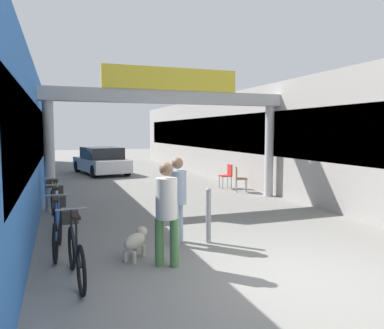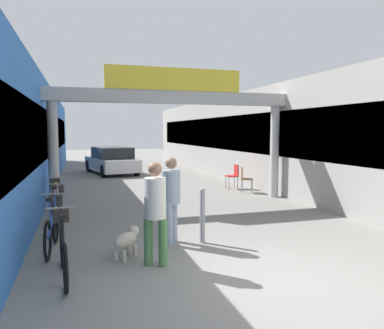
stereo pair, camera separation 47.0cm
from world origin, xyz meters
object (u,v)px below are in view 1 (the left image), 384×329
at_px(cafe_chair_red_farther, 227,174).
at_px(cafe_chair_wood_nearer, 239,177).
at_px(bicycle_black_nearest, 75,249).
at_px(pedestrian_with_dog, 167,207).
at_px(bicycle_orange_farthest, 55,201).
at_px(bollard_post_metal, 208,215).
at_px(dog_on_leash, 136,240).
at_px(parked_car_white, 101,161).
at_px(bicycle_blue_second, 58,227).
at_px(pedestrian_companion, 177,195).
at_px(bicycle_silver_third, 57,211).

bearing_deg(cafe_chair_red_farther, cafe_chair_wood_nearer, -88.92).
relative_size(bicycle_black_nearest, cafe_chair_wood_nearer, 1.90).
distance_m(pedestrian_with_dog, bicycle_orange_farthest, 4.40).
bearing_deg(cafe_chair_wood_nearer, bollard_post_metal, -122.29).
distance_m(pedestrian_with_dog, bollard_post_metal, 1.50).
xyz_separation_m(dog_on_leash, cafe_chair_red_farther, (4.72, 6.49, 0.24)).
bearing_deg(parked_car_white, bicycle_orange_farthest, -102.76).
distance_m(bicycle_orange_farthest, cafe_chair_wood_nearer, 6.39).
relative_size(bicycle_black_nearest, bicycle_blue_second, 1.00).
distance_m(pedestrian_with_dog, cafe_chair_wood_nearer, 7.52).
relative_size(dog_on_leash, bollard_post_metal, 0.63).
xyz_separation_m(pedestrian_companion, bicycle_blue_second, (-2.13, 0.27, -0.50)).
distance_m(pedestrian_with_dog, bicycle_silver_third, 3.24).
relative_size(bicycle_blue_second, parked_car_white, 0.40).
distance_m(pedestrian_companion, bicycle_orange_farthest, 3.71).
relative_size(dog_on_leash, bicycle_orange_farthest, 0.39).
bearing_deg(cafe_chair_red_farther, bicycle_orange_farthest, -153.55).
height_order(pedestrian_with_dog, bicycle_silver_third, pedestrian_with_dog).
bearing_deg(bicycle_black_nearest, bicycle_orange_farthest, 94.20).
bearing_deg(bollard_post_metal, cafe_chair_wood_nearer, 57.71).
distance_m(dog_on_leash, cafe_chair_red_farther, 8.03).
xyz_separation_m(bicycle_black_nearest, bicycle_orange_farthest, (-0.30, 4.07, 0.00)).
height_order(bollard_post_metal, parked_car_white, parked_car_white).
distance_m(bicycle_orange_farthest, bollard_post_metal, 4.15).
bearing_deg(pedestrian_companion, dog_on_leash, -148.72).
distance_m(bollard_post_metal, cafe_chair_red_farther, 6.89).
relative_size(bicycle_silver_third, bollard_post_metal, 1.59).
bearing_deg(parked_car_white, bicycle_blue_second, -99.66).
height_order(bicycle_black_nearest, bicycle_silver_third, same).
height_order(cafe_chair_red_farther, parked_car_white, parked_car_white).
bearing_deg(bicycle_blue_second, pedestrian_companion, -7.13).
relative_size(pedestrian_with_dog, pedestrian_companion, 1.01).
relative_size(pedestrian_with_dog, bicycle_blue_second, 0.98).
height_order(bicycle_orange_farthest, cafe_chair_wood_nearer, bicycle_orange_farthest).
height_order(bicycle_blue_second, cafe_chair_red_farther, bicycle_blue_second).
bearing_deg(cafe_chair_wood_nearer, bicycle_black_nearest, -133.05).
xyz_separation_m(pedestrian_companion, bollard_post_metal, (0.57, -0.14, -0.40)).
xyz_separation_m(pedestrian_with_dog, bollard_post_metal, (1.09, 0.95, -0.40)).
bearing_deg(parked_car_white, dog_on_leash, -93.63).
height_order(bicycle_black_nearest, cafe_chair_red_farther, bicycle_black_nearest).
bearing_deg(pedestrian_companion, cafe_chair_red_farther, 57.26).
height_order(cafe_chair_wood_nearer, cafe_chair_red_farther, same).
xyz_separation_m(pedestrian_with_dog, dog_on_leash, (-0.38, 0.54, -0.64)).
bearing_deg(cafe_chair_red_farther, pedestrian_with_dog, -121.70).
height_order(bollard_post_metal, cafe_chair_red_farther, bollard_post_metal).
distance_m(bicycle_black_nearest, cafe_chair_wood_nearer, 8.41).
xyz_separation_m(pedestrian_with_dog, parked_car_white, (0.43, 13.37, -0.30)).
bearing_deg(cafe_chair_red_farther, parked_car_white, 121.67).
distance_m(bollard_post_metal, cafe_chair_wood_nearer, 6.11).
relative_size(dog_on_leash, cafe_chair_wood_nearer, 0.75).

